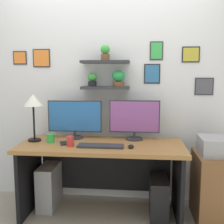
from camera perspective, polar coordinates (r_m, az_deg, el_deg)
name	(u,v)px	position (r m, az deg, el deg)	size (l,w,h in m)	color
ground_plane	(102,214)	(3.02, -2.12, -20.57)	(8.00, 8.00, 0.00)	gray
back_wall_assembly	(107,82)	(3.09, -1.10, 6.30)	(4.40, 0.24, 2.70)	silver
desk	(102,162)	(2.86, -2.02, -10.45)	(1.65, 0.68, 0.75)	#9E6B38
monitor_left	(75,118)	(2.97, -7.82, -1.30)	(0.59, 0.18, 0.41)	#2D2D33
monitor_right	(134,119)	(2.89, 4.72, -1.42)	(0.53, 0.18, 0.42)	#2D2D33
keyboard	(101,146)	(2.62, -2.39, -7.11)	(0.44, 0.14, 0.02)	#2D2D33
computer_mouse	(131,146)	(2.59, 4.00, -7.20)	(0.06, 0.09, 0.03)	black
desk_lamp	(33,103)	(2.90, -16.20, 1.73)	(0.19, 0.19, 0.49)	black
cell_phone	(64,143)	(2.78, -10.06, -6.47)	(0.07, 0.14, 0.01)	black
coffee_mug	(51,138)	(2.85, -12.76, -5.36)	(0.08, 0.08, 0.09)	green
pen_cup	(70,141)	(2.67, -8.75, -6.06)	(0.07, 0.07, 0.10)	red
drawer_cabinet	(217,188)	(2.96, 21.23, -14.55)	(0.44, 0.50, 0.67)	brown
printer	(220,146)	(2.83, 21.65, -6.67)	(0.38, 0.34, 0.17)	#9E9EA3
computer_tower_left	(50,186)	(3.15, -12.97, -14.87)	(0.18, 0.40, 0.46)	#99999E
computer_tower_right	(159,197)	(2.93, 9.74, -17.18)	(0.18, 0.40, 0.40)	black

